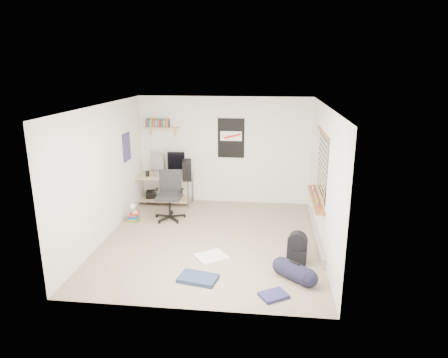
# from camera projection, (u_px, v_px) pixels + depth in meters

# --- Properties ---
(floor) EXTENTS (4.00, 4.50, 0.01)m
(floor) POSITION_uv_depth(u_px,v_px,m) (211.00, 240.00, 7.53)
(floor) COLOR gray
(floor) RESTS_ON ground
(ceiling) EXTENTS (4.00, 4.50, 0.01)m
(ceiling) POSITION_uv_depth(u_px,v_px,m) (210.00, 106.00, 6.84)
(ceiling) COLOR white
(ceiling) RESTS_ON ground
(back_wall) EXTENTS (4.00, 0.01, 2.50)m
(back_wall) POSITION_uv_depth(u_px,v_px,m) (225.00, 151.00, 9.34)
(back_wall) COLOR silver
(back_wall) RESTS_ON ground
(left_wall) EXTENTS (0.01, 4.50, 2.50)m
(left_wall) POSITION_uv_depth(u_px,v_px,m) (104.00, 173.00, 7.40)
(left_wall) COLOR silver
(left_wall) RESTS_ON ground
(right_wall) EXTENTS (0.01, 4.50, 2.50)m
(right_wall) POSITION_uv_depth(u_px,v_px,m) (324.00, 179.00, 6.97)
(right_wall) COLOR silver
(right_wall) RESTS_ON ground
(desk) EXTENTS (1.55, 0.95, 0.66)m
(desk) POSITION_uv_depth(u_px,v_px,m) (163.00, 188.00, 9.44)
(desk) COLOR tan
(desk) RESTS_ON floor
(monitor_left) EXTENTS (0.42, 0.32, 0.47)m
(monitor_left) POSITION_uv_depth(u_px,v_px,m) (158.00, 169.00, 9.14)
(monitor_left) COLOR #96969A
(monitor_left) RESTS_ON desk
(monitor_right) EXTENTS (0.44, 0.16, 0.48)m
(monitor_right) POSITION_uv_depth(u_px,v_px,m) (177.00, 167.00, 9.27)
(monitor_right) COLOR #B7B8BC
(monitor_right) RESTS_ON desk
(pc_tower) EXTENTS (0.27, 0.45, 0.44)m
(pc_tower) POSITION_uv_depth(u_px,v_px,m) (187.00, 170.00, 9.08)
(pc_tower) COLOR black
(pc_tower) RESTS_ON desk
(keyboard) EXTENTS (0.46, 0.21, 0.02)m
(keyboard) POSITION_uv_depth(u_px,v_px,m) (159.00, 177.00, 9.27)
(keyboard) COLOR black
(keyboard) RESTS_ON desk
(speaker_left) EXTENTS (0.11, 0.11, 0.16)m
(speaker_left) POSITION_uv_depth(u_px,v_px,m) (148.00, 174.00, 9.24)
(speaker_left) COLOR black
(speaker_left) RESTS_ON desk
(speaker_right) EXTENTS (0.11, 0.11, 0.20)m
(speaker_right) POSITION_uv_depth(u_px,v_px,m) (185.00, 176.00, 9.03)
(speaker_right) COLOR black
(speaker_right) RESTS_ON desk
(office_chair) EXTENTS (0.75, 0.75, 1.05)m
(office_chair) POSITION_uv_depth(u_px,v_px,m) (169.00, 197.00, 8.42)
(office_chair) COLOR black
(office_chair) RESTS_ON floor
(wall_shelf) EXTENTS (0.80, 0.22, 0.24)m
(wall_shelf) POSITION_uv_depth(u_px,v_px,m) (162.00, 128.00, 9.24)
(wall_shelf) COLOR tan
(wall_shelf) RESTS_ON back_wall
(poster_back_wall) EXTENTS (0.62, 0.03, 0.92)m
(poster_back_wall) POSITION_uv_depth(u_px,v_px,m) (231.00, 138.00, 9.22)
(poster_back_wall) COLOR black
(poster_back_wall) RESTS_ON back_wall
(poster_left_wall) EXTENTS (0.02, 0.42, 0.60)m
(poster_left_wall) POSITION_uv_depth(u_px,v_px,m) (127.00, 147.00, 8.48)
(poster_left_wall) COLOR navy
(poster_left_wall) RESTS_ON left_wall
(window) EXTENTS (0.10, 1.50, 1.26)m
(window) POSITION_uv_depth(u_px,v_px,m) (320.00, 164.00, 7.21)
(window) COLOR brown
(window) RESTS_ON right_wall
(baseboard_heater) EXTENTS (0.08, 2.50, 0.18)m
(baseboard_heater) POSITION_uv_depth(u_px,v_px,m) (315.00, 234.00, 7.58)
(baseboard_heater) COLOR #B7B2A8
(baseboard_heater) RESTS_ON floor
(backpack) EXTENTS (0.36, 0.31, 0.43)m
(backpack) POSITION_uv_depth(u_px,v_px,m) (297.00, 251.00, 6.62)
(backpack) COLOR black
(backpack) RESTS_ON floor
(duffel_bag) EXTENTS (0.39, 0.39, 0.54)m
(duffel_bag) POSITION_uv_depth(u_px,v_px,m) (295.00, 272.00, 6.08)
(duffel_bag) COLOR black
(duffel_bag) RESTS_ON floor
(tshirt) EXTENTS (0.64, 0.62, 0.04)m
(tshirt) POSITION_uv_depth(u_px,v_px,m) (211.00, 257.00, 6.81)
(tshirt) COLOR silver
(tshirt) RESTS_ON floor
(jeans_a) EXTENTS (0.64, 0.48, 0.06)m
(jeans_a) POSITION_uv_depth(u_px,v_px,m) (198.00, 278.00, 6.10)
(jeans_a) COLOR #212E4C
(jeans_a) RESTS_ON floor
(jeans_b) EXTENTS (0.47, 0.44, 0.05)m
(jeans_b) POSITION_uv_depth(u_px,v_px,m) (274.00, 295.00, 5.66)
(jeans_b) COLOR navy
(jeans_b) RESTS_ON floor
(book_stack) EXTENTS (0.50, 0.41, 0.34)m
(book_stack) POSITION_uv_depth(u_px,v_px,m) (134.00, 215.00, 8.38)
(book_stack) COLOR brown
(book_stack) RESTS_ON floor
(desk_lamp) EXTENTS (0.17, 0.23, 0.21)m
(desk_lamp) POSITION_uv_depth(u_px,v_px,m) (134.00, 205.00, 8.30)
(desk_lamp) COLOR white
(desk_lamp) RESTS_ON book_stack
(subwoofer) EXTENTS (0.27, 0.27, 0.26)m
(subwoofer) POSITION_uv_depth(u_px,v_px,m) (151.00, 196.00, 9.59)
(subwoofer) COLOR black
(subwoofer) RESTS_ON floor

